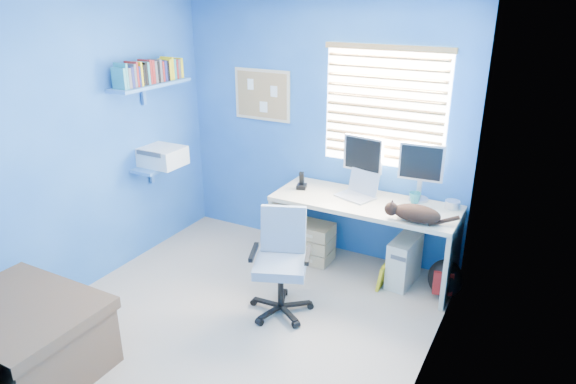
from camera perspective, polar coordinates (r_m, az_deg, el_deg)
The scene contains 22 objects.
floor at distance 4.38m, azimuth -5.94°, elevation -14.10°, with size 3.00×3.20×0.00m, color tan.
wall_back at distance 5.13m, azimuth 3.57°, elevation 6.82°, with size 3.00×0.01×2.50m, color #1B54AD.
wall_front at distance 2.77m, azimuth -25.95°, elevation -8.64°, with size 3.00×0.01×2.50m, color #1B54AD.
wall_left at distance 4.78m, azimuth -21.66°, elevation 4.26°, with size 0.01×3.20×2.50m, color #1B54AD.
wall_right at distance 3.24m, azimuth 15.82°, elevation -2.85°, with size 0.01×3.20×2.50m, color #1B54AD.
desk at distance 4.92m, azimuth 8.32°, elevation -5.01°, with size 1.70×0.65×0.74m, color beige.
laptop at distance 4.80m, azimuth 7.52°, elevation 0.62°, with size 0.33×0.26×0.22m, color silver.
monitor_left at distance 4.93m, azimuth 8.34°, elevation 3.14°, with size 0.40×0.12×0.54m, color silver.
monitor_right at distance 4.80m, azimuth 14.54°, elevation 2.12°, with size 0.40×0.12×0.54m, color silver.
phone at distance 4.99m, azimuth 1.53°, elevation 1.32°, with size 0.09×0.11×0.17m, color black.
mug at distance 4.79m, azimuth 13.91°, elevation -0.63°, with size 0.10×0.09×0.10m, color teal.
cd_spindle at distance 4.78m, azimuth 17.80°, elevation -1.33°, with size 0.13×0.13×0.07m, color silver.
cat at distance 4.41m, azimuth 14.10°, elevation -2.33°, with size 0.40×0.21×0.14m, color black.
tower_pc at distance 4.88m, azimuth 12.79°, elevation -7.44°, with size 0.19×0.44×0.45m, color beige.
drawer_boxes at distance 5.15m, azimuth 2.96°, elevation -5.62°, with size 0.35×0.28×0.41m, color #D0B085.
yellow_book at distance 4.80m, azimuth 10.39°, elevation -9.24°, with size 0.03×0.17×0.24m, color yellow.
backpack at distance 4.78m, azimuth 17.08°, elevation -9.18°, with size 0.30×0.23×0.36m, color black.
bed_corner at distance 4.20m, azimuth -27.63°, elevation -14.07°, with size 1.11×0.79×0.53m, color brown.
office_chair at distance 4.34m, azimuth -0.74°, elevation -9.19°, with size 0.66×0.66×0.88m.
window_blinds at distance 4.81m, azimuth 10.63°, elevation 9.18°, with size 1.15×0.05×1.10m.
corkboard at distance 5.35m, azimuth -2.89°, elevation 10.72°, with size 0.64×0.02×0.52m.
wall_shelves at distance 5.13m, azimuth -14.56°, elevation 8.30°, with size 0.42×0.90×1.05m.
Camera 1 is at (2.07, -2.92, 2.53)m, focal length 32.00 mm.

